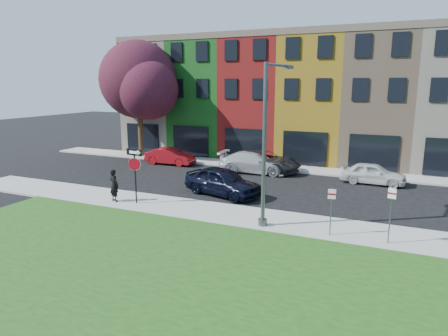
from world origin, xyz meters
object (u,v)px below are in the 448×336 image
at_px(stop_sign, 135,165).
at_px(street_lamp, 267,146).
at_px(sedan_near, 223,181).
at_px(man, 114,185).

height_order(stop_sign, street_lamp, street_lamp).
relative_size(stop_sign, sedan_near, 0.57).
bearing_deg(stop_sign, sedan_near, 55.30).
height_order(man, street_lamp, street_lamp).
bearing_deg(sedan_near, man, 145.66).
bearing_deg(street_lamp, sedan_near, 145.76).
bearing_deg(street_lamp, man, -169.45).
distance_m(man, sedan_near, 6.10).
xyz_separation_m(stop_sign, sedan_near, (3.42, 3.71, -1.39)).
distance_m(sedan_near, street_lamp, 6.32).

